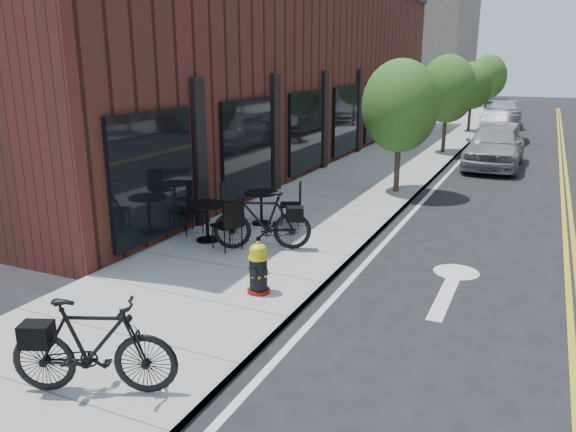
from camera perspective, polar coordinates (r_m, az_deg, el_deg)
The scene contains 16 objects.
ground at distance 8.71m, azimuth 0.02°, elevation -10.89°, with size 120.00×120.00×0.00m, color black.
sidewalk_near at distance 18.28m, azimuth 7.39°, elevation 3.41°, with size 4.00×70.00×0.12m, color #9E9B93.
building_near at distance 23.23m, azimuth -0.21°, elevation 14.67°, with size 5.00×28.00×7.00m, color #462216.
bg_building_left at distance 56.23m, azimuth 13.61°, elevation 16.34°, with size 8.00×14.00×10.00m, color #726656.
tree_near_a at distance 16.59m, azimuth 11.34°, elevation 10.90°, with size 2.20×2.20×3.81m.
tree_near_b at distance 24.42m, azimuth 15.89°, elevation 12.30°, with size 2.30×2.30×3.98m.
tree_near_c at distance 32.34m, azimuth 18.19°, elevation 12.46°, with size 2.10×2.10×3.67m.
tree_near_d at distance 40.28m, azimuth 19.65°, elevation 13.19°, with size 2.40×2.40×4.11m.
fire_hydrant at distance 9.35m, azimuth -3.03°, elevation -5.37°, with size 0.46×0.46×0.89m.
bicycle_left at distance 11.41m, azimuth -2.64°, elevation -0.49°, with size 0.57×2.01×1.21m, color black.
bicycle_right at distance 6.98m, azimuth -19.16°, elevation -12.42°, with size 0.55×1.95×1.17m, color black.
bistro_set_b at distance 12.07m, azimuth -8.23°, elevation -0.06°, with size 1.99×1.26×1.06m.
bistro_set_c at distance 13.21m, azimuth -2.73°, elevation 1.31°, with size 1.89×1.12×1.00m.
parked_car_a at distance 22.25m, azimuth 20.27°, elevation 6.74°, with size 1.94×4.81×1.64m, color gray.
parked_car_b at distance 29.13m, azimuth 20.76°, elevation 8.52°, with size 1.67×4.80×1.58m, color black.
parked_car_c at distance 36.37m, azimuth 20.95°, elevation 9.64°, with size 2.06×5.07×1.47m, color #ACABB0.
Camera 1 is at (3.24, -7.09, 3.89)m, focal length 35.00 mm.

